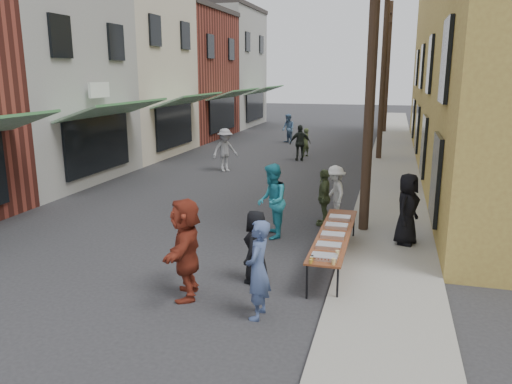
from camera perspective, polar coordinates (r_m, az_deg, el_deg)
The scene contains 27 objects.
ground at distance 12.10m, azimuth -9.74°, elevation -7.14°, with size 120.00×120.00×0.00m, color #28282B.
sidewalk at distance 25.56m, azimuth 15.37°, elevation 3.60°, with size 2.20×60.00×0.10m, color gray.
storefront_row at distance 29.27m, azimuth -15.68°, elevation 12.80°, with size 8.00×37.00×9.00m.
utility_pole_near at distance 13.24m, azimuth 13.11°, elevation 14.35°, with size 0.26×0.26×9.00m, color #2D2116.
utility_pole_mid at distance 25.23m, azimuth 14.38°, elevation 13.70°, with size 0.26×0.26×9.00m, color #2D2116.
utility_pole_far at distance 37.23m, azimuth 14.83°, elevation 13.47°, with size 0.26×0.26×9.00m, color #2D2116.
serving_table at distance 11.27m, azimuth 8.95°, elevation -4.83°, with size 0.70×4.00×0.75m.
catering_tray_sausage at distance 9.70m, azimuth 7.84°, elevation -7.36°, with size 0.50×0.33×0.08m, color maroon.
catering_tray_foil_b at distance 10.30m, azimuth 8.32°, elevation -6.11°, with size 0.50×0.33×0.08m, color #B2B2B7.
catering_tray_buns at distance 10.96m, azimuth 8.79°, elevation -4.92°, with size 0.50×0.33×0.08m, color tan.
catering_tray_foil_d at distance 11.63m, azimuth 9.20°, elevation -3.86°, with size 0.50×0.33×0.08m, color #B2B2B7.
catering_tray_buns_end at distance 12.29m, azimuth 9.56°, elevation -2.92°, with size 0.50×0.33×0.08m, color tan.
condiment_jar_a at distance 9.45m, azimuth 6.25°, elevation -7.89°, with size 0.07×0.07×0.08m, color #A57F26.
condiment_jar_b at distance 9.54m, azimuth 6.35°, elevation -7.68°, with size 0.07×0.07×0.08m, color #A57F26.
condiment_jar_c at distance 9.63m, azimuth 6.45°, elevation -7.47°, with size 0.07×0.07×0.08m, color #A57F26.
cup_stack at distance 9.44m, azimuth 8.85°, elevation -7.87°, with size 0.08×0.08×0.12m, color tan.
guest_front_a at distance 10.24m, azimuth 0.01°, elevation -6.27°, with size 0.74×0.48×1.52m, color black.
guest_front_b at distance 8.75m, azimuth 0.22°, elevation -8.87°, with size 0.65×0.43×1.78m, color #425480.
guest_front_c at distance 12.93m, azimuth 1.82°, elevation -1.05°, with size 0.95×0.74×1.95m, color teal.
guest_front_d at distance 14.69m, azimuth 9.02°, elevation -0.12°, with size 1.05×0.60×1.62m, color white.
guest_front_e at distance 14.16m, azimuth 7.77°, elevation -0.61°, with size 0.94×0.39×1.61m, color #4A5833.
guest_queue_back at distance 9.60m, azimuth -8.02°, elevation -6.39°, with size 1.82×0.58×1.96m, color maroon.
server at distance 12.71m, azimuth 16.89°, elevation -1.87°, with size 0.86×0.56×1.77m, color black.
passerby_left at distance 21.86m, azimuth -3.56°, elevation 4.81°, with size 1.21×0.70×1.88m, color gray.
passerby_mid at distance 24.58m, azimuth 5.08°, elevation 5.60°, with size 1.03×0.43×1.75m, color black.
passerby_right at distance 25.91m, azimuth 5.65°, elevation 5.67°, with size 0.54×0.35×1.47m, color #465631.
passerby_far at distance 30.81m, azimuth 3.70°, elevation 7.24°, with size 0.87×0.67×1.78m, color #4E7098.
Camera 1 is at (4.91, -10.22, 4.22)m, focal length 35.00 mm.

